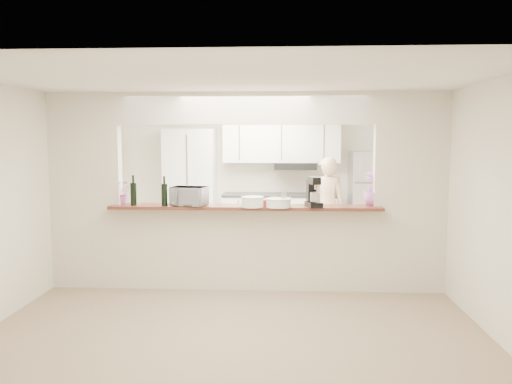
# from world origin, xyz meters

# --- Properties ---
(floor) EXTENTS (6.00, 6.00, 0.00)m
(floor) POSITION_xyz_m (0.00, 0.00, 0.00)
(floor) COLOR gray
(floor) RESTS_ON ground
(tile_overlay) EXTENTS (5.00, 2.90, 0.01)m
(tile_overlay) POSITION_xyz_m (0.00, 1.55, 0.01)
(tile_overlay) COLOR silver
(tile_overlay) RESTS_ON floor
(partition) EXTENTS (5.00, 0.15, 2.50)m
(partition) POSITION_xyz_m (0.00, 0.00, 1.48)
(partition) COLOR beige
(partition) RESTS_ON floor
(bar_counter) EXTENTS (3.40, 0.38, 1.09)m
(bar_counter) POSITION_xyz_m (0.00, -0.00, 0.58)
(bar_counter) COLOR beige
(bar_counter) RESTS_ON floor
(kitchen_cabinets) EXTENTS (3.15, 0.62, 2.25)m
(kitchen_cabinets) POSITION_xyz_m (-0.19, 2.72, 0.97)
(kitchen_cabinets) COLOR silver
(kitchen_cabinets) RESTS_ON floor
(refrigerator) EXTENTS (0.75, 0.70, 1.70)m
(refrigerator) POSITION_xyz_m (2.05, 2.65, 0.85)
(refrigerator) COLOR #A8A8AD
(refrigerator) RESTS_ON floor
(flower_left) EXTENTS (0.29, 0.25, 0.30)m
(flower_left) POSITION_xyz_m (-1.60, 0.05, 1.24)
(flower_left) COLOR pink
(flower_left) RESTS_ON bar_counter
(wine_bottle_a) EXTENTS (0.08, 0.08, 0.38)m
(wine_bottle_a) POSITION_xyz_m (-1.40, -0.12, 1.24)
(wine_bottle_a) COLOR black
(wine_bottle_a) RESTS_ON bar_counter
(wine_bottle_b) EXTENTS (0.07, 0.07, 0.37)m
(wine_bottle_b) POSITION_xyz_m (-1.00, -0.15, 1.24)
(wine_bottle_b) COLOR black
(wine_bottle_b) RESTS_ON bar_counter
(toaster_oven) EXTENTS (0.47, 0.36, 0.24)m
(toaster_oven) POSITION_xyz_m (-0.70, -0.10, 1.21)
(toaster_oven) COLOR silver
(toaster_oven) RESTS_ON bar_counter
(serving_bowls) EXTENTS (0.39, 0.39, 0.22)m
(serving_bowls) POSITION_xyz_m (-0.70, 0.05, 1.20)
(serving_bowls) COLOR white
(serving_bowls) RESTS_ON bar_counter
(plate_stack_a) EXTENTS (0.28, 0.28, 0.13)m
(plate_stack_a) POSITION_xyz_m (0.10, -0.19, 1.15)
(plate_stack_a) COLOR white
(plate_stack_a) RESTS_ON bar_counter
(plate_stack_b) EXTENTS (0.31, 0.31, 0.11)m
(plate_stack_b) POSITION_xyz_m (0.42, -0.19, 1.14)
(plate_stack_b) COLOR white
(plate_stack_b) RESTS_ON bar_counter
(red_bowl) EXTENTS (0.16, 0.16, 0.07)m
(red_bowl) POSITION_xyz_m (0.20, -0.03, 1.13)
(red_bowl) COLOR maroon
(red_bowl) RESTS_ON bar_counter
(tan_bowl) EXTENTS (0.16, 0.16, 0.07)m
(tan_bowl) POSITION_xyz_m (0.05, 0.08, 1.13)
(tan_bowl) COLOR tan
(tan_bowl) RESTS_ON bar_counter
(utensil_caddy) EXTENTS (0.24, 0.19, 0.20)m
(utensil_caddy) POSITION_xyz_m (0.45, -0.15, 1.17)
(utensil_caddy) COLOR silver
(utensil_caddy) RESTS_ON bar_counter
(stand_mixer) EXTENTS (0.22, 0.28, 0.37)m
(stand_mixer) POSITION_xyz_m (0.85, -0.14, 1.26)
(stand_mixer) COLOR black
(stand_mixer) RESTS_ON bar_counter
(flower_right) EXTENTS (0.30, 0.30, 0.42)m
(flower_right) POSITION_xyz_m (1.60, 0.05, 1.30)
(flower_right) COLOR #D074D9
(flower_right) RESTS_ON bar_counter
(person) EXTENTS (0.59, 0.39, 1.62)m
(person) POSITION_xyz_m (1.20, 1.93, 0.81)
(person) COLOR #D3A889
(person) RESTS_ON floor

